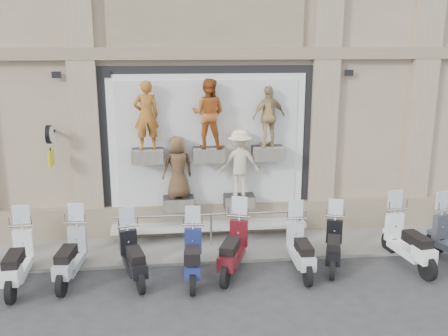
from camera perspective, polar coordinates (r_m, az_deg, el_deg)
The scene contains 14 objects.
ground at distance 11.18m, azimuth -0.59°, elevation -13.13°, with size 90.00×90.00×0.00m, color #303033.
sidewalk at distance 13.05m, azimuth -1.51°, elevation -8.75°, with size 16.00×2.20×0.08m, color gray.
building at distance 16.92m, azimuth -3.10°, elevation 17.16°, with size 14.00×8.60×12.00m, color tan, non-canonical shape.
shop_vitrine at distance 12.95m, azimuth -1.50°, elevation 2.06°, with size 5.60×0.90×4.30m.
guard_rail at distance 12.80m, azimuth -1.49°, elevation -7.17°, with size 5.06×0.10×0.93m, color #9EA0A5, non-canonical shape.
clock_sign_bracket at distance 12.90m, azimuth -19.30°, elevation 3.01°, with size 0.10×0.80×1.02m.
scooter_b at distance 11.62m, azimuth -22.62°, elevation -8.76°, with size 0.58×2.00×1.63m, color white, non-canonical shape.
scooter_c at distance 11.52m, azimuth -17.22°, elevation -8.60°, with size 0.57×1.95×1.59m, color #979DA3, non-canonical shape.
scooter_d at distance 11.23m, azimuth -10.35°, elevation -9.01°, with size 0.54×1.84×1.50m, color black, non-canonical shape.
scooter_e at distance 11.07m, azimuth -3.60°, elevation -9.08°, with size 0.55×1.87×1.52m, color navy, non-canonical shape.
scooter_f at distance 11.35m, azimuth 1.05°, elevation -8.16°, with size 0.58×2.00×1.63m, color #4D0D14, non-canonical shape.
scooter_g at distance 11.54m, azimuth 8.80°, elevation -8.20°, with size 0.55×1.88×1.53m, color #B3B6BA, non-canonical shape.
scooter_h at distance 11.95m, azimuth 12.47°, elevation -7.71°, with size 0.53×1.82×1.48m, color black, non-canonical shape.
scooter_i at distance 12.45m, azimuth 20.45°, elevation -6.93°, with size 0.60×2.05×1.67m, color white, non-canonical shape.
Camera 1 is at (-0.97, -9.87, 5.15)m, focal length 40.00 mm.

